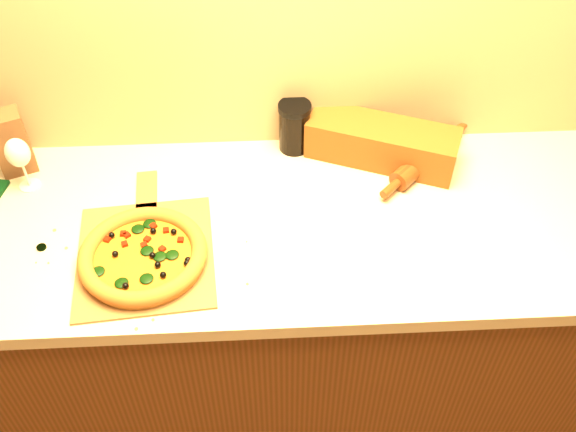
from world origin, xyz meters
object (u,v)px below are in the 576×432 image
at_px(pizza_peel, 146,251).
at_px(wine_glass, 18,154).
at_px(dark_jar, 294,127).
at_px(pizza, 143,255).
at_px(rolling_pin, 427,157).

relative_size(pizza_peel, wine_glass, 3.21).
bearing_deg(pizza_peel, wine_glass, 137.51).
relative_size(wine_glass, dark_jar, 1.06).
distance_m(pizza_peel, pizza, 0.04).
xyz_separation_m(wine_glass, dark_jar, (0.73, 0.13, -0.04)).
bearing_deg(wine_glass, pizza_peel, -37.27).
distance_m(rolling_pin, wine_glass, 1.10).
bearing_deg(dark_jar, rolling_pin, -14.75).
distance_m(pizza, dark_jar, 0.58).
bearing_deg(dark_jar, pizza_peel, -135.16).
height_order(pizza, wine_glass, wine_glass).
height_order(pizza_peel, rolling_pin, rolling_pin).
distance_m(rolling_pin, dark_jar, 0.38).
relative_size(pizza_peel, pizza, 1.65).
xyz_separation_m(pizza_peel, rolling_pin, (0.75, 0.29, 0.02)).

